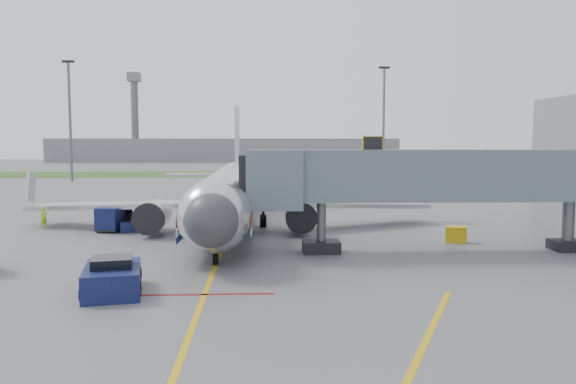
{
  "coord_description": "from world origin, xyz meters",
  "views": [
    {
      "loc": [
        2.45,
        -27.74,
        6.49
      ],
      "look_at": [
        4.26,
        9.83,
        3.2
      ],
      "focal_mm": 35.0,
      "sensor_mm": 36.0,
      "label": 1
    }
  ],
  "objects_px": {
    "pushback_tug": "(113,278)",
    "ramp_worker": "(44,218)",
    "belt_loader": "(128,224)",
    "airliner": "(229,193)"
  },
  "relations": [
    {
      "from": "pushback_tug",
      "to": "ramp_worker",
      "type": "distance_m",
      "value": 21.19
    },
    {
      "from": "belt_loader",
      "to": "ramp_worker",
      "type": "distance_m",
      "value": 6.49
    },
    {
      "from": "pushback_tug",
      "to": "ramp_worker",
      "type": "height_order",
      "value": "ramp_worker"
    },
    {
      "from": "belt_loader",
      "to": "ramp_worker",
      "type": "height_order",
      "value": "belt_loader"
    },
    {
      "from": "airliner",
      "to": "ramp_worker",
      "type": "bearing_deg",
      "value": -179.53
    },
    {
      "from": "pushback_tug",
      "to": "belt_loader",
      "type": "xyz_separation_m",
      "value": [
        -3.55,
        17.99,
        -0.21
      ]
    },
    {
      "from": "airliner",
      "to": "pushback_tug",
      "type": "bearing_deg",
      "value": -102.02
    },
    {
      "from": "pushback_tug",
      "to": "airliner",
      "type": "bearing_deg",
      "value": 77.98
    },
    {
      "from": "airliner",
      "to": "ramp_worker",
      "type": "relative_size",
      "value": 21.37
    },
    {
      "from": "ramp_worker",
      "to": "pushback_tug",
      "type": "bearing_deg",
      "value": -121.17
    }
  ]
}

